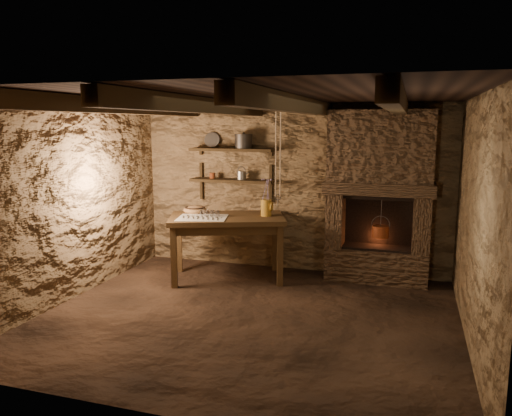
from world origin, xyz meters
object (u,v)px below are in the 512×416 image
(work_table, at_px, (227,245))
(red_pot, at_px, (380,231))
(stoneware_jug, at_px, (266,200))
(iron_stockpot, at_px, (244,142))
(wooden_bowl, at_px, (195,210))

(work_table, height_order, red_pot, red_pot)
(red_pot, bearing_deg, stoneware_jug, -169.18)
(stoneware_jug, bearing_deg, work_table, -163.63)
(iron_stockpot, bearing_deg, work_table, -94.29)
(red_pot, bearing_deg, wooden_bowl, -172.07)
(work_table, xyz_separation_m, stoneware_jug, (0.51, 0.18, 0.63))
(stoneware_jug, relative_size, wooden_bowl, 1.57)
(stoneware_jug, height_order, iron_stockpot, iron_stockpot)
(work_table, height_order, stoneware_jug, stoneware_jug)
(wooden_bowl, xyz_separation_m, red_pot, (2.54, 0.35, -0.21))
(stoneware_jug, distance_m, iron_stockpot, 0.98)
(work_table, distance_m, wooden_bowl, 0.70)
(stoneware_jug, distance_m, wooden_bowl, 1.05)
(work_table, relative_size, iron_stockpot, 7.06)
(work_table, height_order, iron_stockpot, iron_stockpot)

